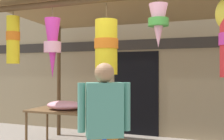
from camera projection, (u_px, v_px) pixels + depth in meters
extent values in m
cube|color=#9E8966|center=(154.00, 62.00, 6.69)|extent=(12.39, 0.25, 3.49)
cube|color=#2D2823|center=(153.00, 44.00, 6.56)|extent=(11.15, 0.04, 0.24)
cube|color=black|center=(136.00, 93.00, 6.72)|extent=(1.10, 0.03, 2.00)
cylinder|color=brown|center=(59.00, 81.00, 6.69)|extent=(0.09, 0.09, 2.59)
cylinder|color=brown|center=(142.00, 14.00, 5.95)|extent=(4.30, 0.10, 0.10)
cube|color=olive|center=(127.00, 6.00, 5.01)|extent=(4.60, 2.51, 0.25)
cylinder|color=brown|center=(13.00, 14.00, 4.71)|extent=(0.01, 0.01, 0.08)
cylinder|color=yellow|center=(13.00, 40.00, 4.70)|extent=(0.21, 0.21, 0.80)
cylinder|color=orange|center=(13.00, 36.00, 4.70)|extent=(0.23, 0.23, 0.14)
cylinder|color=brown|center=(52.00, 13.00, 4.42)|extent=(0.01, 0.01, 0.17)
cone|color=#D13399|center=(52.00, 48.00, 4.42)|extent=(0.25, 0.25, 0.95)
cylinder|color=pink|center=(52.00, 47.00, 4.42)|extent=(0.27, 0.27, 0.17)
cylinder|color=brown|center=(106.00, 12.00, 4.15)|extent=(0.01, 0.01, 0.24)
cylinder|color=yellow|center=(106.00, 47.00, 4.15)|extent=(0.33, 0.33, 0.81)
cylinder|color=orange|center=(106.00, 44.00, 4.15)|extent=(0.36, 0.36, 0.15)
cylinder|color=brown|center=(158.00, 1.00, 3.83)|extent=(0.01, 0.01, 0.08)
cone|color=pink|center=(158.00, 26.00, 3.83)|extent=(0.26, 0.26, 0.60)
cylinder|color=green|center=(158.00, 22.00, 3.83)|extent=(0.28, 0.28, 0.11)
cube|color=brown|center=(65.00, 111.00, 5.63)|extent=(1.46, 0.82, 0.04)
cylinder|color=brown|center=(26.00, 130.00, 5.55)|extent=(0.05, 0.05, 0.72)
cylinder|color=brown|center=(88.00, 136.00, 5.05)|extent=(0.05, 0.05, 0.72)
cylinder|color=brown|center=(47.00, 124.00, 6.21)|extent=(0.05, 0.05, 0.72)
cylinder|color=brown|center=(104.00, 128.00, 5.72)|extent=(0.05, 0.05, 0.72)
ellipsoid|color=pink|center=(64.00, 105.00, 5.61)|extent=(0.74, 0.52, 0.18)
ellipsoid|color=#D13399|center=(68.00, 105.00, 5.52)|extent=(0.33, 0.26, 0.13)
cube|color=#2347A8|center=(100.00, 132.00, 4.07)|extent=(0.40, 0.04, 0.40)
cube|color=#4C8E7A|center=(104.00, 110.00, 3.11)|extent=(0.46, 0.40, 0.60)
cylinder|color=#4C8E7A|center=(127.00, 106.00, 3.16)|extent=(0.08, 0.08, 0.54)
cylinder|color=#4C8E7A|center=(81.00, 107.00, 3.07)|extent=(0.08, 0.08, 0.54)
sphere|color=#9E704C|center=(104.00, 73.00, 3.11)|extent=(0.22, 0.22, 0.22)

